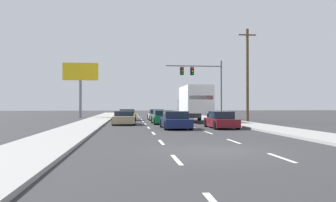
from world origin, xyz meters
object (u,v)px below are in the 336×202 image
Objects in this scene: car_tan at (124,118)px; roadside_billboard at (81,78)px; car_silver at (156,115)px; car_green at (163,117)px; car_navy at (175,121)px; traffic_signal_mast at (199,76)px; car_yellow at (127,115)px; car_maroon at (221,121)px; utility_pole_mid at (247,74)px; box_truck at (194,102)px.

car_tan is 0.55× the size of roadside_billboard.
car_green reaches higher than car_silver.
traffic_signal_mast is at bearing 72.72° from car_navy.
car_yellow reaches higher than car_green.
utility_pole_mid reaches higher than car_maroon.
car_yellow is at bearing 88.51° from car_tan.
utility_pole_mid is (5.22, 8.87, 4.31)m from car_maroon.
car_yellow is at bearing -54.34° from roadside_billboard.
car_green is 0.55× the size of box_truck.
car_navy is at bearing -108.68° from box_truck.
car_silver is 0.55× the size of roadside_billboard.
car_silver is at bearing 127.21° from box_truck.
car_yellow is 1.02× the size of car_tan.
car_tan is 9.01m from car_maroon.
utility_pole_mid is at bearing -4.18° from box_truck.
traffic_signal_mast is (5.35, 17.21, 4.72)m from car_navy.
traffic_signal_mast is (5.62, 3.25, 4.74)m from car_silver.
roadside_billboard reaches higher than car_navy.
car_navy is (3.75, -5.61, 0.01)m from car_tan.
car_green is at bearing 15.07° from car_tan.
traffic_signal_mast is (1.94, 17.05, 4.73)m from car_maroon.
car_yellow is at bearing 116.87° from car_maroon.
box_truck is 1.86× the size of car_maroon.
roadside_billboard is at bearing 160.15° from traffic_signal_mast.
box_truck is at bearing 28.79° from car_tan.
box_truck is 0.82× the size of utility_pole_mid.
car_yellow is 1.01× the size of car_navy.
utility_pole_mid is at bearing -29.04° from car_silver.
box_truck is 9.39m from car_maroon.
box_truck is 8.71m from traffic_signal_mast.
car_green is (3.28, -7.32, 0.00)m from car_yellow.
car_navy reaches higher than car_yellow.
car_silver is (3.49, 8.35, -0.01)m from car_tan.
traffic_signal_mast is (8.89, 3.34, 4.71)m from car_yellow.
traffic_signal_mast is at bearing 20.59° from car_yellow.
car_tan is at bearing 142.73° from car_maroon.
box_truck is 1.04× the size of roadside_billboard.
roadside_billboard is at bearing 143.52° from utility_pole_mid.
car_navy is at bearing -133.76° from utility_pole_mid.
roadside_billboard is at bearing 109.71° from car_tan.
car_green is at bearing -59.23° from roadside_billboard.
utility_pole_mid is 1.27× the size of roadside_billboard.
traffic_signal_mast is (5.61, 10.66, 4.71)m from car_green.
car_navy is at bearing -107.28° from traffic_signal_mast.
car_maroon reaches higher than car_silver.
car_navy is (0.26, -13.96, 0.02)m from car_silver.
car_tan is at bearing -91.49° from car_yellow.
car_yellow reaches higher than car_silver.
traffic_signal_mast is 16.19m from roadside_billboard.
car_tan is 0.99× the size of car_navy.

